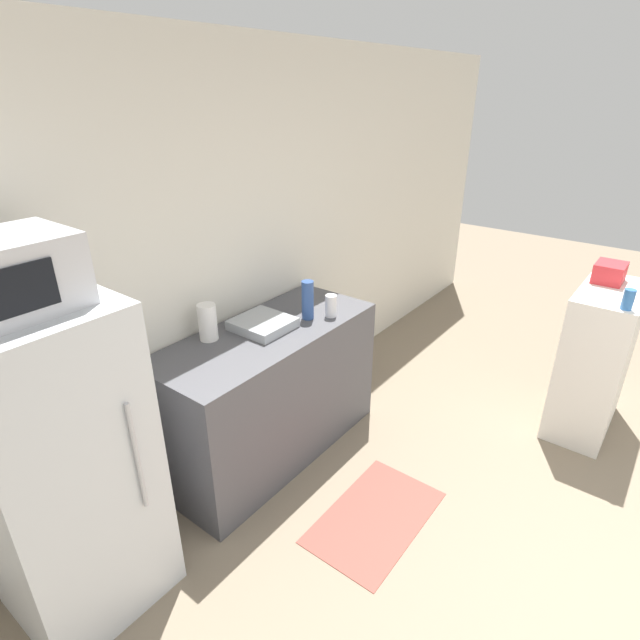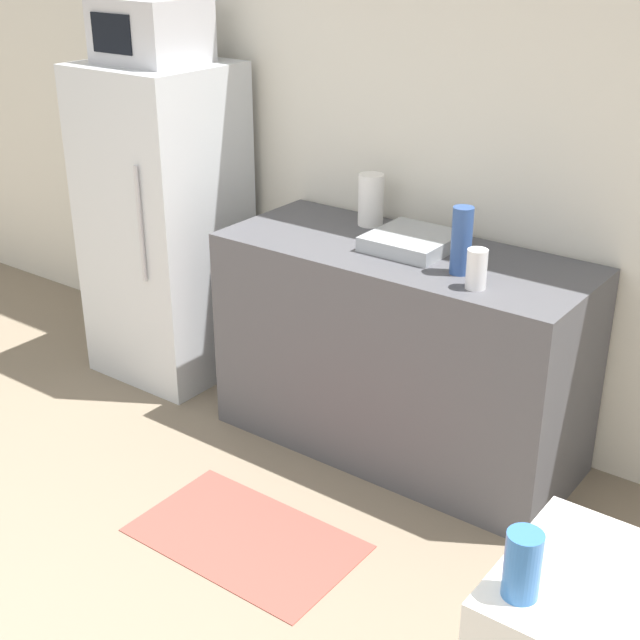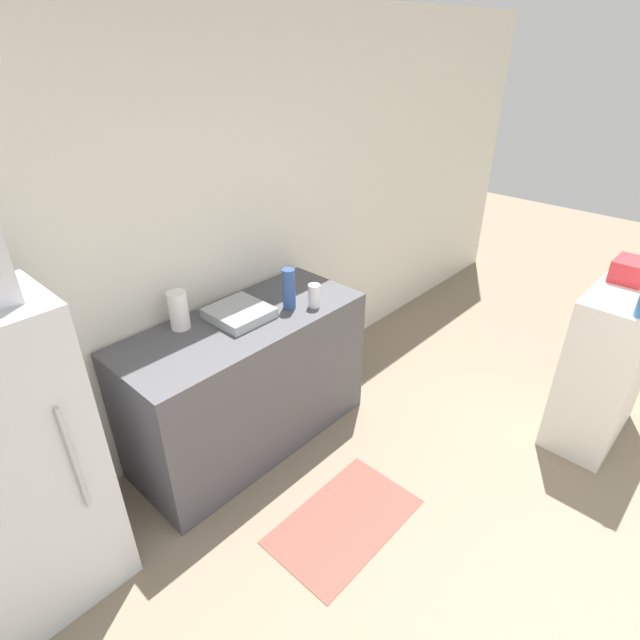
# 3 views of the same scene
# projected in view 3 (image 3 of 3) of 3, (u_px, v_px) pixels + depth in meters

# --- Properties ---
(wall_back) EXTENTS (8.00, 0.06, 2.60)m
(wall_back) POSITION_uv_depth(u_px,v_px,m) (173.00, 252.00, 2.88)
(wall_back) COLOR silver
(wall_back) RESTS_ON ground_plane
(refrigerator) EXTENTS (0.65, 0.63, 1.54)m
(refrigerator) POSITION_uv_depth(u_px,v_px,m) (7.00, 465.00, 2.15)
(refrigerator) COLOR silver
(refrigerator) RESTS_ON ground_plane
(counter) EXTENTS (1.55, 0.64, 0.92)m
(counter) POSITION_uv_depth(u_px,v_px,m) (248.00, 383.00, 3.18)
(counter) COLOR #4C4C51
(counter) RESTS_ON ground_plane
(sink_basin) EXTENTS (0.33, 0.34, 0.06)m
(sink_basin) POSITION_uv_depth(u_px,v_px,m) (239.00, 313.00, 2.98)
(sink_basin) COLOR #9EA3A8
(sink_basin) RESTS_ON counter
(bottle_tall) EXTENTS (0.08, 0.08, 0.26)m
(bottle_tall) POSITION_uv_depth(u_px,v_px,m) (289.00, 289.00, 3.03)
(bottle_tall) COLOR #2D4C8C
(bottle_tall) RESTS_ON counter
(bottle_short) EXTENTS (0.08, 0.08, 0.15)m
(bottle_short) POSITION_uv_depth(u_px,v_px,m) (314.00, 296.00, 3.08)
(bottle_short) COLOR silver
(bottle_short) RESTS_ON counter
(shelf_cabinet) EXTENTS (0.76, 0.39, 1.07)m
(shelf_cabinet) POSITION_uv_depth(u_px,v_px,m) (606.00, 366.00, 3.21)
(shelf_cabinet) COLOR white
(shelf_cabinet) RESTS_ON ground_plane
(basket) EXTENTS (0.23, 0.18, 0.13)m
(basket) POSITION_uv_depth(u_px,v_px,m) (630.00, 270.00, 3.04)
(basket) COLOR red
(basket) RESTS_ON shelf_cabinet
(paper_towel_roll) EXTENTS (0.11, 0.11, 0.23)m
(paper_towel_roll) POSITION_uv_depth(u_px,v_px,m) (179.00, 310.00, 2.83)
(paper_towel_roll) COLOR white
(paper_towel_roll) RESTS_ON counter
(kitchen_rug) EXTENTS (0.85, 0.51, 0.01)m
(kitchen_rug) POSITION_uv_depth(u_px,v_px,m) (344.00, 521.00, 2.81)
(kitchen_rug) COLOR #99473D
(kitchen_rug) RESTS_ON ground_plane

